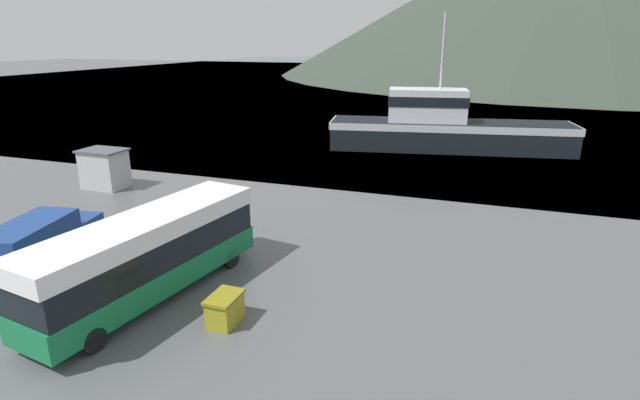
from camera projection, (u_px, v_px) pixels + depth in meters
name	position (u px, v px, depth m)	size (l,w,h in m)	color
water_surface	(464.00, 75.00, 141.91)	(240.00, 240.00, 0.00)	#3D5160
tour_bus	(148.00, 253.00, 19.57)	(4.06, 10.76, 3.38)	#146B3D
delivery_van	(41.00, 240.00, 22.62)	(3.24, 6.57, 2.26)	navy
fishing_boat	(445.00, 127.00, 46.15)	(22.42, 8.51, 12.09)	black
storage_bin	(225.00, 309.00, 18.09)	(1.00, 1.49, 1.11)	olive
dock_kiosk	(105.00, 169.00, 34.43)	(2.97, 2.24, 2.69)	#B2B2B7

